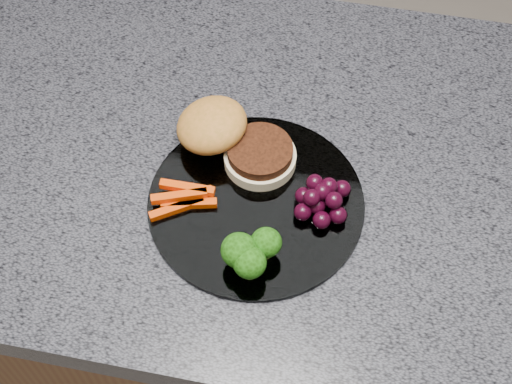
% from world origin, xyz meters
% --- Properties ---
extents(island_cabinet, '(1.20, 0.60, 0.86)m').
position_xyz_m(island_cabinet, '(0.00, 0.00, 0.43)').
color(island_cabinet, '#54361C').
rests_on(island_cabinet, ground).
extents(countertop, '(1.20, 0.60, 0.04)m').
position_xyz_m(countertop, '(0.00, 0.00, 0.88)').
color(countertop, '#494A53').
rests_on(countertop, island_cabinet).
extents(plate, '(0.26, 0.26, 0.01)m').
position_xyz_m(plate, '(-0.01, -0.07, 0.90)').
color(plate, white).
rests_on(plate, countertop).
extents(burger, '(0.16, 0.12, 0.05)m').
position_xyz_m(burger, '(-0.06, -0.00, 0.93)').
color(burger, '#F8E3AF').
rests_on(burger, plate).
extents(carrot_sticks, '(0.08, 0.06, 0.02)m').
position_xyz_m(carrot_sticks, '(-0.10, -0.09, 0.91)').
color(carrot_sticks, '#E03D03').
rests_on(carrot_sticks, plate).
extents(broccoli, '(0.07, 0.06, 0.05)m').
position_xyz_m(broccoli, '(-0.00, -0.16, 0.93)').
color(broccoli, olive).
rests_on(broccoli, plate).
extents(grape_bunch, '(0.07, 0.07, 0.04)m').
position_xyz_m(grape_bunch, '(0.06, -0.07, 0.92)').
color(grape_bunch, black).
rests_on(grape_bunch, plate).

